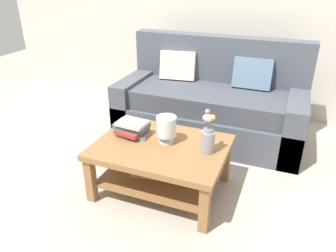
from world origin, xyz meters
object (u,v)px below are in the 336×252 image
(coffee_table, at_px, (161,157))
(glass_hurricane_vase, at_px, (166,127))
(book_stack_main, at_px, (132,128))
(couch, at_px, (211,104))
(flower_pitcher, at_px, (208,136))

(coffee_table, relative_size, glass_hurricane_vase, 4.71)
(book_stack_main, bearing_deg, couch, 70.27)
(couch, height_order, glass_hurricane_vase, couch)
(book_stack_main, height_order, glass_hurricane_vase, glass_hurricane_vase)
(book_stack_main, distance_m, glass_hurricane_vase, 0.32)
(couch, xyz_separation_m, flower_pitcher, (0.28, -1.15, 0.21))
(couch, xyz_separation_m, coffee_table, (-0.10, -1.18, -0.04))
(coffee_table, bearing_deg, glass_hurricane_vase, 68.37)
(coffee_table, xyz_separation_m, glass_hurricane_vase, (0.02, 0.06, 0.25))
(glass_hurricane_vase, bearing_deg, book_stack_main, 178.22)
(coffee_table, height_order, book_stack_main, book_stack_main)
(couch, relative_size, coffee_table, 1.88)
(flower_pitcher, bearing_deg, coffee_table, -176.10)
(coffee_table, xyz_separation_m, flower_pitcher, (0.38, 0.03, 0.26))
(glass_hurricane_vase, height_order, flower_pitcher, flower_pitcher)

